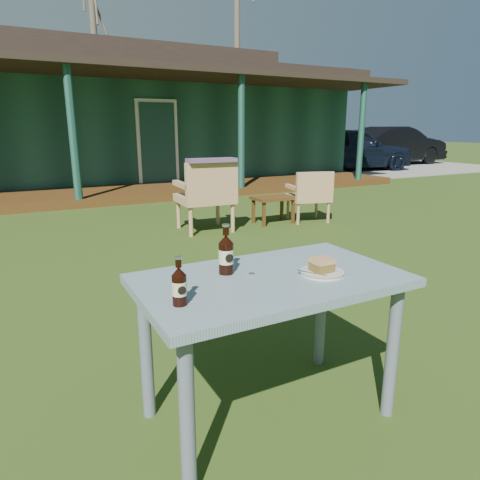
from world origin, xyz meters
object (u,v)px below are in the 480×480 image
plate (322,272)px  side_table (273,201)px  cola_bottle_far (179,286)px  armchair_right (310,193)px  cafe_table (271,297)px  cake_slice (322,265)px  armchair_left (207,193)px  car_near (349,149)px  cola_bottle_near (226,254)px  car_far (394,146)px

plate → side_table: 4.38m
plate → cola_bottle_far: (-0.70, -0.03, 0.07)m
armchair_right → cafe_table: bearing=-129.2°
cola_bottle_far → side_table: 4.80m
cola_bottle_far → armchair_right: cola_bottle_far is taller
cake_slice → armchair_left: bearing=74.2°
cafe_table → armchair_right: (2.91, 3.56, -0.19)m
plate → side_table: size_ratio=0.34×
cola_bottle_far → armchair_right: bearing=47.4°
plate → car_near: bearing=47.7°
car_near → cola_bottle_near: car_near is taller
plate → armchair_right: armchair_right is taller
cola_bottle_near → car_far: bearing=40.3°
cake_slice → cola_bottle_near: size_ratio=0.39×
cake_slice → car_near: bearing=47.7°
cola_bottle_far → side_table: size_ratio=0.32×
cake_slice → side_table: bearing=60.6°
car_far → side_table: 12.01m
cafe_table → armchair_left: armchair_left is taller
cola_bottle_far → plate: bearing=2.6°
car_near → car_far: same height
car_near → cola_bottle_near: bearing=144.5°
cake_slice → armchair_right: 4.54m
car_near → armchair_left: car_near is taller
plate → cola_bottle_far: bearing=-177.4°
car_far → plate: size_ratio=21.42×
cola_bottle_near → side_table: (2.53, 3.59, -0.47)m
armchair_left → armchair_right: (1.62, -0.14, -0.11)m
cake_slice → armchair_right: size_ratio=0.12×
cola_bottle_far → armchair_left: (1.77, 3.81, -0.26)m
car_far → car_near: bearing=107.3°
plate → cola_bottle_far: cola_bottle_far is taller
car_far → side_table: size_ratio=7.28×
plate → cola_bottle_far: 0.71m
cake_slice → side_table: (2.14, 3.81, -0.42)m
car_near → cola_bottle_near: size_ratio=18.13×
plate → armchair_left: size_ratio=0.21×
plate → car_far: bearing=41.8°
plate → cola_bottle_near: bearing=151.4°
car_far → armchair_left: 12.91m
cafe_table → cola_bottle_far: size_ratio=6.28×
car_far → side_table: car_far is taller
armchair_right → cola_bottle_near: bearing=-131.8°
cola_bottle_far → armchair_right: (3.39, 3.68, -0.37)m
cola_bottle_near → cola_bottle_far: 0.40m
car_near → cola_bottle_far: car_near is taller
cake_slice → armchair_left: size_ratio=0.10×
car_far → armchair_left: size_ratio=4.59×
car_far → cafe_table: car_far is taller
cola_bottle_near → side_table: bearing=54.9°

